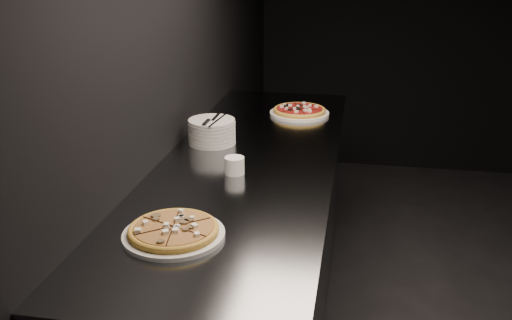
% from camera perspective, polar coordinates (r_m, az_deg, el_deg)
% --- Properties ---
extents(wall_left, '(0.02, 5.00, 2.80)m').
position_cam_1_polar(wall_left, '(2.45, -9.30, 11.35)').
color(wall_left, black).
rests_on(wall_left, floor).
extents(counter, '(0.74, 2.44, 0.92)m').
position_cam_1_polar(counter, '(2.67, -0.55, -9.08)').
color(counter, slate).
rests_on(counter, floor).
extents(pizza_mushroom, '(0.37, 0.37, 0.04)m').
position_cam_1_polar(pizza_mushroom, '(1.82, -8.24, -7.06)').
color(pizza_mushroom, silver).
rests_on(pizza_mushroom, counter).
extents(pizza_tomato, '(0.34, 0.34, 0.04)m').
position_cam_1_polar(pizza_tomato, '(3.14, 4.37, 4.89)').
color(pizza_tomato, silver).
rests_on(pizza_tomato, counter).
extents(plate_stack, '(0.22, 0.22, 0.11)m').
position_cam_1_polar(plate_stack, '(2.66, -4.44, 2.88)').
color(plate_stack, silver).
rests_on(plate_stack, counter).
extents(cutlery, '(0.09, 0.23, 0.01)m').
position_cam_1_polar(cutlery, '(2.63, -4.38, 4.01)').
color(cutlery, '#AFB1B6').
rests_on(cutlery, plate_stack).
extents(ramekin, '(0.08, 0.08, 0.07)m').
position_cam_1_polar(ramekin, '(2.29, -2.17, -0.50)').
color(ramekin, silver).
rests_on(ramekin, counter).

